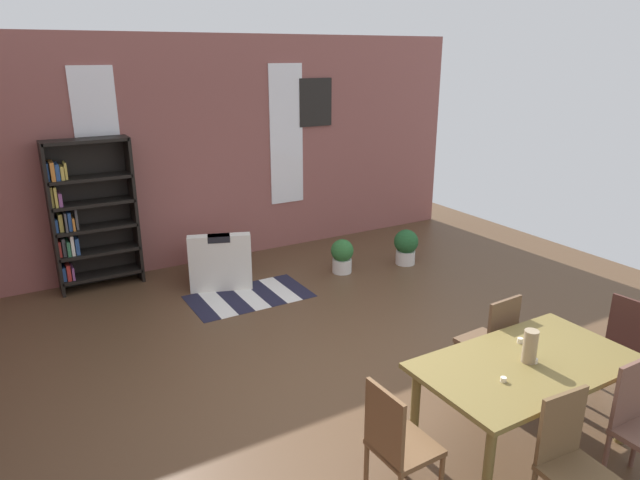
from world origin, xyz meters
TOP-DOWN VIEW (x-y plane):
  - ground_plane at (0.00, 0.00)m, footprint 10.42×10.42m
  - back_wall_brick at (0.00, 4.07)m, footprint 8.73×0.12m
  - window_pane_0 at (-1.35, 4.00)m, footprint 0.55×0.02m
  - window_pane_1 at (1.35, 4.00)m, footprint 0.55×0.02m
  - dining_table at (0.67, -1.29)m, footprint 1.70×0.95m
  - vase_on_table at (0.67, -1.29)m, footprint 0.11×0.11m
  - tealight_candle_0 at (0.70, -1.32)m, footprint 0.04×0.04m
  - tealight_candle_1 at (0.30, -1.39)m, footprint 0.04×0.04m
  - tealight_candle_2 at (0.85, -1.05)m, footprint 0.04×0.04m
  - dining_chair_head_right at (1.89, -1.28)m, footprint 0.44×0.44m
  - dining_chair_far_right at (1.05, -0.59)m, footprint 0.42×0.42m
  - dining_chair_head_left at (-0.56, -1.29)m, footprint 0.41×0.41m
  - dining_chair_near_left at (0.29, -1.99)m, footprint 0.43×0.43m
  - bookshelf_tall at (-1.62, 3.81)m, footprint 1.04×0.34m
  - armchair_white at (-0.13, 3.11)m, footprint 1.02×1.02m
  - potted_plant_by_shelf at (1.48, 2.58)m, footprint 0.32×0.32m
  - potted_plant_corner at (2.46, 2.39)m, footprint 0.36×0.36m
  - striped_rug at (-0.00, 2.46)m, footprint 1.52×0.87m
  - framed_picture at (1.86, 3.99)m, footprint 0.56×0.03m

SIDE VIEW (x-z plane):
  - ground_plane at x=0.00m, z-range 0.00..0.00m
  - striped_rug at x=0.00m, z-range 0.00..0.01m
  - potted_plant_by_shelf at x=1.48m, z-range 0.01..0.50m
  - armchair_white at x=-0.13m, z-range -0.10..0.65m
  - potted_plant_corner at x=2.46m, z-range 0.02..0.54m
  - dining_chair_head_right at x=1.89m, z-range 0.04..0.99m
  - dining_chair_far_right at x=1.05m, z-range 0.04..0.99m
  - dining_chair_head_left at x=-0.56m, z-range 0.04..0.99m
  - dining_chair_near_left at x=0.29m, z-range 0.04..0.99m
  - dining_table at x=0.67m, z-range 0.29..1.05m
  - tealight_candle_1 at x=0.30m, z-range 0.76..0.79m
  - tealight_candle_0 at x=0.70m, z-range 0.76..0.80m
  - tealight_candle_2 at x=0.85m, z-range 0.76..0.80m
  - vase_on_table at x=0.67m, z-range 0.76..1.02m
  - bookshelf_tall at x=-1.62m, z-range 0.01..1.96m
  - back_wall_brick at x=0.00m, z-range 0.00..3.22m
  - window_pane_0 at x=-1.35m, z-range 0.72..2.82m
  - window_pane_1 at x=1.35m, z-range 0.72..2.82m
  - framed_picture at x=1.86m, z-range 1.88..2.60m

